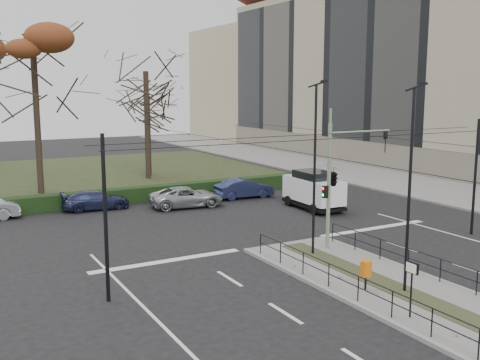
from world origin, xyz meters
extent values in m
plane|color=black|center=(0.00, 0.00, 0.00)|extent=(140.00, 140.00, 0.00)
cube|color=slate|center=(0.00, -2.50, 0.07)|extent=(4.40, 15.00, 0.14)
cube|color=slate|center=(18.00, 22.00, 0.07)|extent=(8.00, 90.00, 0.14)
cube|color=#232D16|center=(-6.00, 32.00, 0.05)|extent=(38.00, 26.00, 0.10)
cube|color=black|center=(-6.00, 18.60, 0.50)|extent=(38.00, 1.00, 1.00)
cube|color=tan|center=(28.00, 24.00, 9.00)|extent=(12.00, 52.00, 18.00)
cube|color=black|center=(21.95, 24.00, 9.90)|extent=(0.10, 50.96, 14.76)
cylinder|color=black|center=(-2.05, 4.00, 0.59)|extent=(0.04, 0.04, 0.90)
cylinder|color=black|center=(2.05, 4.00, 0.59)|extent=(0.04, 0.04, 0.90)
cylinder|color=black|center=(-2.05, -2.60, 1.04)|extent=(0.04, 13.20, 0.04)
cylinder|color=black|center=(2.05, -2.60, 1.04)|extent=(0.04, 13.20, 0.04)
cylinder|color=black|center=(-9.60, 2.00, 3.00)|extent=(0.14, 0.14, 6.00)
cylinder|color=black|center=(9.60, 2.00, 3.00)|extent=(0.14, 0.14, 6.00)
cylinder|color=black|center=(0.00, 1.00, 5.50)|extent=(20.00, 0.02, 0.02)
cylinder|color=black|center=(0.00, 3.00, 5.50)|extent=(20.00, 0.02, 0.02)
cylinder|color=black|center=(-3.50, -2.00, 5.30)|extent=(0.02, 34.00, 0.02)
cylinder|color=black|center=(3.50, -2.00, 5.30)|extent=(0.02, 34.00, 0.02)
cylinder|color=gray|center=(1.15, 3.25, 3.05)|extent=(0.18, 0.18, 5.81)
cylinder|color=gray|center=(2.94, 3.25, 5.51)|extent=(3.58, 0.11, 0.11)
imported|color=black|center=(4.50, 3.25, 4.95)|extent=(0.22, 0.24, 1.01)
imported|color=black|center=(1.39, 3.25, 3.49)|extent=(1.15, 2.26, 0.89)
cube|color=black|center=(0.95, 3.25, 2.82)|extent=(0.25, 0.18, 0.56)
sphere|color=#FF0C0C|center=(0.83, 3.25, 2.99)|extent=(0.12, 0.12, 0.12)
sphere|color=#0CE533|center=(0.83, 3.25, 2.69)|extent=(0.12, 0.12, 0.12)
cylinder|color=black|center=(-1.04, -1.85, 0.41)|extent=(0.09, 0.09, 0.53)
cylinder|color=orange|center=(-1.04, -1.85, 0.94)|extent=(0.43, 0.43, 0.59)
cylinder|color=black|center=(-1.50, -4.51, 1.02)|extent=(0.06, 0.06, 1.76)
cube|color=black|center=(-1.50, -4.51, 1.81)|extent=(0.09, 0.48, 0.37)
cube|color=beige|center=(-1.55, -4.51, 1.81)|extent=(0.02, 0.42, 0.31)
cylinder|color=black|center=(0.11, -2.68, 3.84)|extent=(0.11, 0.11, 7.40)
cube|color=black|center=(0.53, -2.68, 7.68)|extent=(0.32, 0.13, 0.09)
cylinder|color=black|center=(0.00, 2.82, 3.91)|extent=(0.11, 0.11, 7.54)
cube|color=black|center=(0.43, 2.82, 7.82)|extent=(0.33, 0.13, 0.09)
imported|color=#1E2447|center=(-5.92, 17.57, 0.60)|extent=(4.25, 1.98, 1.20)
imported|color=#999CA0|center=(-0.61, 15.50, 0.65)|extent=(4.90, 2.68, 1.30)
cube|color=white|center=(6.13, 11.10, 1.22)|extent=(2.06, 4.51, 1.43)
cube|color=black|center=(6.13, 11.10, 2.08)|extent=(1.82, 2.51, 0.67)
cube|color=black|center=(6.13, 11.10, 0.30)|extent=(2.10, 4.60, 0.18)
cylinder|color=black|center=(7.00, 9.60, 0.33)|extent=(0.25, 0.67, 0.66)
cylinder|color=black|center=(5.14, 9.68, 0.33)|extent=(0.25, 0.67, 0.66)
cylinder|color=black|center=(7.13, 12.52, 0.33)|extent=(0.25, 0.67, 0.66)
cylinder|color=black|center=(5.27, 12.60, 0.33)|extent=(0.25, 0.67, 0.66)
cylinder|color=black|center=(-8.01, 24.54, 5.00)|extent=(0.44, 0.44, 9.80)
ellipsoid|color=#5D2915|center=(-8.01, 24.54, 9.90)|extent=(10.29, 10.29, 6.16)
cylinder|color=black|center=(1.83, 29.20, 3.45)|extent=(0.44, 0.44, 6.71)
cylinder|color=black|center=(1.06, 27.26, 4.50)|extent=(0.44, 0.44, 8.81)
imported|color=#1E2447|center=(4.08, 16.35, 0.67)|extent=(4.17, 1.64, 1.35)
camera|label=1|loc=(-14.77, -16.96, 7.50)|focal=42.00mm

